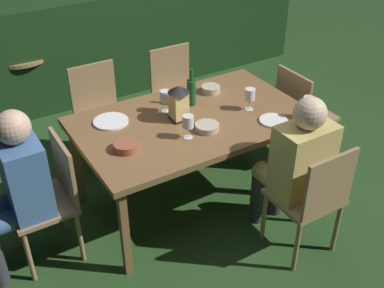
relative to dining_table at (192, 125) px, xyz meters
name	(u,v)px	position (x,y,z in m)	size (l,w,h in m)	color
ground_plane	(192,198)	(0.00, 0.00, -0.69)	(16.00, 16.00, 0.00)	#26471E
dining_table	(192,125)	(0.00, 0.00, 0.00)	(1.67, 1.02, 0.74)	brown
chair_side_right_a	(100,111)	(-0.37, 0.90, -0.20)	(0.42, 0.40, 0.87)	#9E7A51
chair_side_left_b	(312,197)	(0.37, -0.90, -0.20)	(0.42, 0.40, 0.87)	#9E7A51
person_in_mustard	(295,163)	(0.37, -0.70, -0.05)	(0.38, 0.47, 1.15)	tan
chair_head_near	(51,195)	(-1.08, 0.00, -0.20)	(0.40, 0.42, 0.87)	#9E7A51
person_in_blue	(16,186)	(-1.28, 0.00, -0.05)	(0.48, 0.38, 1.15)	#426699
chair_head_far	(301,112)	(1.08, 0.00, -0.20)	(0.40, 0.42, 0.87)	#9E7A51
chair_side_right_b	(176,90)	(0.37, 0.90, -0.20)	(0.42, 0.40, 0.87)	#9E7A51
lantern_centerpiece	(179,101)	(-0.09, 0.04, 0.20)	(0.15, 0.15, 0.27)	black
green_bottle_on_table	(191,91)	(0.11, 0.18, 0.16)	(0.07, 0.07, 0.29)	#144723
wine_glass_a	(165,97)	(-0.12, 0.19, 0.17)	(0.08, 0.08, 0.17)	silver
wine_glass_b	(308,104)	(0.71, -0.42, 0.17)	(0.08, 0.08, 0.17)	silver
wine_glass_c	(250,95)	(0.43, -0.11, 0.17)	(0.08, 0.08, 0.17)	silver
wine_glass_d	(188,123)	(-0.16, -0.21, 0.17)	(0.08, 0.08, 0.17)	silver
plate_a	(111,121)	(-0.53, 0.25, 0.06)	(0.25, 0.25, 0.01)	white
plate_b	(273,121)	(0.47, -0.34, 0.06)	(0.20, 0.20, 0.01)	white
bowl_olives	(211,89)	(0.34, 0.28, 0.08)	(0.15, 0.15, 0.05)	#BCAD8E
bowl_bread	(126,146)	(-0.58, -0.13, 0.08)	(0.16, 0.16, 0.05)	#9E5138
bowl_salad	(207,127)	(0.01, -0.19, 0.08)	(0.17, 0.17, 0.04)	#BCAD8E
side_table	(24,74)	(-0.71, 2.16, -0.27)	(0.58, 0.58, 0.62)	#937047
ice_bucket	(18,45)	(-0.71, 2.16, 0.03)	(0.26, 0.26, 0.34)	#B2B7BF
hedge_backdrop	(83,43)	(0.00, 2.31, -0.14)	(5.16, 0.78, 1.10)	#193816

